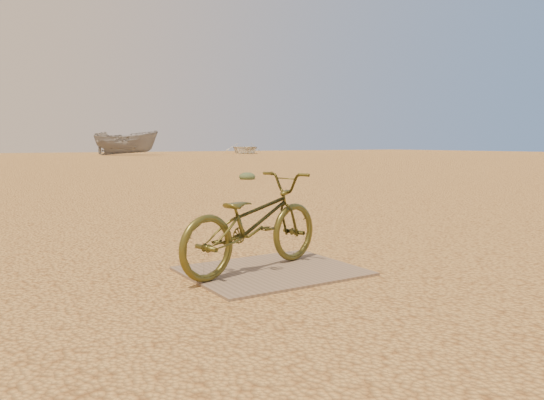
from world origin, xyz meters
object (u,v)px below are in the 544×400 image
boat_mid_right (126,143)px  boat_far_right (245,148)px  bicycle (253,222)px  plywood_board (272,271)px

boat_mid_right → boat_far_right: 12.70m
bicycle → boat_far_right: 50.60m
bicycle → plywood_board: bearing=-136.1°
plywood_board → bicycle: bicycle is taller
plywood_board → bicycle: size_ratio=0.90×
bicycle → boat_mid_right: size_ratio=0.28×
plywood_board → bicycle: (-0.14, 0.08, 0.43)m
plywood_board → bicycle: 0.46m
bicycle → boat_mid_right: 44.83m
plywood_board → boat_far_right: 50.61m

